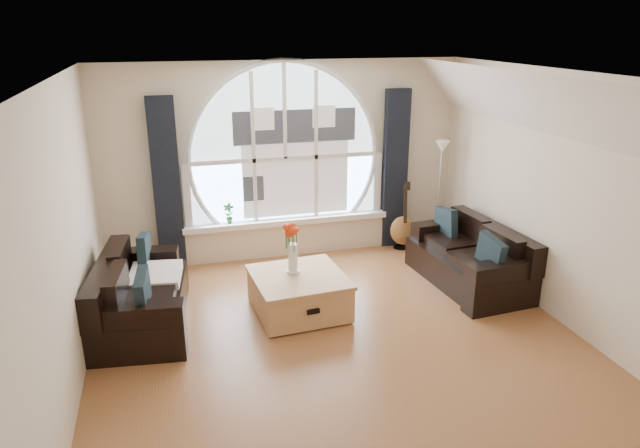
% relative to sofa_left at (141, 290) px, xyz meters
% --- Properties ---
extents(ground, '(5.00, 5.50, 0.01)m').
position_rel_sofa_left_xyz_m(ground, '(1.97, -1.10, -0.40)').
color(ground, brown).
rests_on(ground, ground).
extents(ceiling, '(5.00, 5.50, 0.01)m').
position_rel_sofa_left_xyz_m(ceiling, '(1.97, -1.10, 2.30)').
color(ceiling, silver).
rests_on(ceiling, ground).
extents(wall_back, '(5.00, 0.01, 2.70)m').
position_rel_sofa_left_xyz_m(wall_back, '(1.97, 1.65, 0.95)').
color(wall_back, beige).
rests_on(wall_back, ground).
extents(wall_front, '(5.00, 0.01, 2.70)m').
position_rel_sofa_left_xyz_m(wall_front, '(1.97, -3.85, 0.95)').
color(wall_front, beige).
rests_on(wall_front, ground).
extents(wall_left, '(0.01, 5.50, 2.70)m').
position_rel_sofa_left_xyz_m(wall_left, '(-0.53, -1.10, 0.95)').
color(wall_left, beige).
rests_on(wall_left, ground).
extents(wall_right, '(0.01, 5.50, 2.70)m').
position_rel_sofa_left_xyz_m(wall_right, '(4.47, -1.10, 0.95)').
color(wall_right, beige).
rests_on(wall_right, ground).
extents(attic_slope, '(0.92, 5.50, 0.72)m').
position_rel_sofa_left_xyz_m(attic_slope, '(4.17, -1.10, 1.95)').
color(attic_slope, silver).
rests_on(attic_slope, ground).
extents(arched_window, '(2.60, 0.06, 2.15)m').
position_rel_sofa_left_xyz_m(arched_window, '(1.97, 1.62, 1.23)').
color(arched_window, silver).
rests_on(arched_window, wall_back).
extents(window_sill, '(2.90, 0.22, 0.08)m').
position_rel_sofa_left_xyz_m(window_sill, '(1.97, 1.55, 0.11)').
color(window_sill, white).
rests_on(window_sill, wall_back).
extents(window_frame, '(2.76, 0.08, 2.15)m').
position_rel_sofa_left_xyz_m(window_frame, '(1.97, 1.59, 1.23)').
color(window_frame, white).
rests_on(window_frame, wall_back).
extents(neighbor_house, '(1.70, 0.02, 1.50)m').
position_rel_sofa_left_xyz_m(neighbor_house, '(2.12, 1.61, 1.10)').
color(neighbor_house, silver).
rests_on(neighbor_house, wall_back).
extents(curtain_left, '(0.35, 0.12, 2.30)m').
position_rel_sofa_left_xyz_m(curtain_left, '(0.37, 1.53, 0.75)').
color(curtain_left, black).
rests_on(curtain_left, ground).
extents(curtain_right, '(0.35, 0.12, 2.30)m').
position_rel_sofa_left_xyz_m(curtain_right, '(3.57, 1.53, 0.75)').
color(curtain_right, black).
rests_on(curtain_right, ground).
extents(sofa_left, '(1.06, 1.81, 0.77)m').
position_rel_sofa_left_xyz_m(sofa_left, '(0.00, 0.00, 0.00)').
color(sofa_left, black).
rests_on(sofa_left, ground).
extents(sofa_right, '(0.99, 1.78, 0.76)m').
position_rel_sofa_left_xyz_m(sofa_right, '(3.97, -0.01, 0.00)').
color(sofa_right, black).
rests_on(sofa_right, ground).
extents(coffee_chest, '(1.09, 1.09, 0.50)m').
position_rel_sofa_left_xyz_m(coffee_chest, '(1.72, -0.20, -0.15)').
color(coffee_chest, '#B37D49').
rests_on(coffee_chest, ground).
extents(throw_blanket, '(0.62, 0.62, 0.10)m').
position_rel_sofa_left_xyz_m(throw_blanket, '(0.16, 0.13, 0.10)').
color(throw_blanket, silver).
rests_on(throw_blanket, sofa_left).
extents(vase_flowers, '(0.24, 0.24, 0.70)m').
position_rel_sofa_left_xyz_m(vase_flowers, '(1.68, -0.10, 0.45)').
color(vase_flowers, white).
rests_on(vase_flowers, coffee_chest).
extents(floor_lamp, '(0.24, 0.24, 1.60)m').
position_rel_sofa_left_xyz_m(floor_lamp, '(4.13, 1.23, 0.40)').
color(floor_lamp, '#B2B2B2').
rests_on(floor_lamp, ground).
extents(guitar, '(0.40, 0.32, 1.06)m').
position_rel_sofa_left_xyz_m(guitar, '(3.62, 1.29, 0.13)').
color(guitar, brown).
rests_on(guitar, ground).
extents(potted_plant, '(0.18, 0.15, 0.29)m').
position_rel_sofa_left_xyz_m(potted_plant, '(1.15, 1.55, 0.29)').
color(potted_plant, '#1E6023').
rests_on(potted_plant, window_sill).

